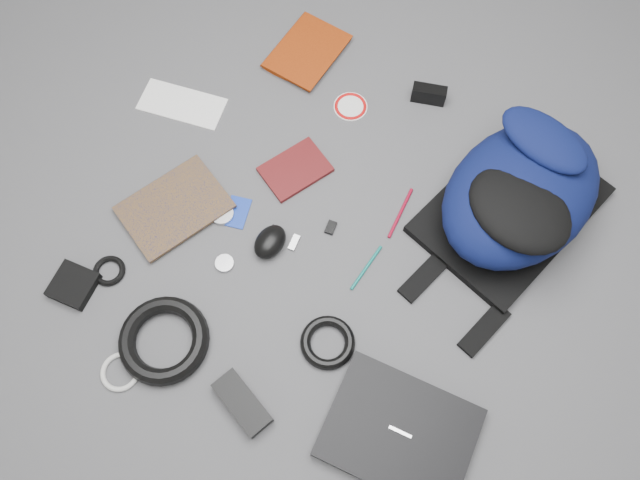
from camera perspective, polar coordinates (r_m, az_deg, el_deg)
The scene contains 24 objects.
ground at distance 1.52m, azimuth 0.00°, elevation -0.29°, with size 4.00×4.00×0.00m, color #4F4F51.
backpack at distance 1.53m, azimuth 17.89°, elevation 4.07°, with size 0.33×0.49×0.20m, color #080E34, non-canonical shape.
laptop at distance 1.41m, azimuth 7.27°, elevation -17.06°, with size 0.31×0.24×0.03m, color black.
textbook_red at distance 1.83m, azimuth -3.45°, elevation 17.88°, with size 0.16×0.22×0.02m, color maroon.
comic_book at distance 1.63m, azimuth -14.82°, elevation 5.18°, with size 0.18×0.25×0.02m, color #9B660B.
envelope at distance 1.75m, azimuth -12.51°, elevation 12.03°, with size 0.23×0.10×0.00m, color white.
dvd_case at distance 1.60m, azimuth -2.28°, elevation 6.46°, with size 0.12×0.16×0.01m, color #440D0D.
compact_camera at distance 1.72m, azimuth 9.91°, elevation 13.00°, with size 0.09×0.03×0.05m, color black.
sticker_disc at distance 1.71m, azimuth 2.81°, elevation 12.09°, with size 0.09×0.09×0.00m, color white.
pen_teal at distance 1.50m, azimuth 4.25°, elevation -2.54°, with size 0.01×0.01×0.13m, color #0B6A61.
pen_red at distance 1.56m, azimuth 7.37°, elevation 2.47°, with size 0.01×0.01×0.15m, color maroon.
id_badge at distance 1.56m, azimuth -7.59°, elevation 2.53°, with size 0.05×0.08×0.00m, color #1737AF.
usb_black at distance 1.53m, azimuth -4.60°, elevation 0.43°, with size 0.02×0.05×0.01m, color black.
usb_silver at distance 1.52m, azimuth -2.39°, elevation -0.23°, with size 0.02×0.04×0.01m, color #A6A6A9.
key_fob at distance 1.53m, azimuth 0.98°, elevation 1.15°, with size 0.02×0.03×0.01m, color black.
mouse at distance 1.50m, azimuth -4.60°, elevation -0.17°, with size 0.07×0.09×0.05m, color black.
headphone_left at distance 1.56m, azimuth -8.94°, elevation 2.35°, with size 0.06×0.06×0.01m, color #ADADAF.
headphone_right at distance 1.51m, azimuth -8.72°, elevation -2.13°, with size 0.04×0.04×0.01m, color #ADADAF.
cable_coil at distance 1.43m, azimuth 0.70°, elevation -9.34°, with size 0.13×0.13×0.02m, color black.
power_brick at distance 1.41m, azimuth -7.12°, elevation -14.57°, with size 0.14×0.06×0.04m, color black.
power_cord_coil at distance 1.47m, azimuth -14.07°, elevation -8.88°, with size 0.21×0.21×0.04m, color black.
pouch at distance 1.58m, azimuth -21.62°, elevation -3.85°, with size 0.10×0.10×0.02m, color black.
earbud_coil at distance 1.57m, azimuth -18.72°, elevation -2.69°, with size 0.08×0.08×0.01m, color black.
white_cable_coil at distance 1.49m, azimuth -17.79°, elevation -11.40°, with size 0.09×0.09×0.01m, color silver.
Camera 1 is at (0.32, -0.48, 1.41)m, focal length 35.00 mm.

